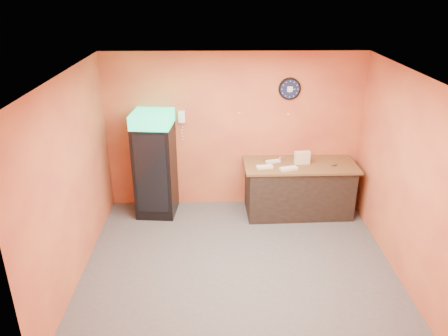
{
  "coord_description": "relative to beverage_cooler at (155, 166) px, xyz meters",
  "views": [
    {
      "loc": [
        -0.32,
        -5.33,
        3.87
      ],
      "look_at": [
        -0.2,
        0.6,
        1.31
      ],
      "focal_mm": 35.0,
      "sensor_mm": 36.0,
      "label": 1
    }
  ],
  "objects": [
    {
      "name": "left_wall",
      "position": [
        -0.88,
        -1.61,
        0.49
      ],
      "size": [
        0.02,
        4.0,
        2.8
      ],
      "primitive_type": "cube",
      "color": "orange",
      "rests_on": "floor"
    },
    {
      "name": "prep_counter",
      "position": [
        2.51,
        -0.01,
        -0.46
      ],
      "size": [
        1.85,
        0.88,
        0.91
      ],
      "primitive_type": "cube",
      "rotation": [
        0.0,
        0.0,
        0.04
      ],
      "color": "black",
      "rests_on": "floor"
    },
    {
      "name": "ceiling",
      "position": [
        1.37,
        -1.61,
        1.89
      ],
      "size": [
        4.5,
        4.0,
        0.02
      ],
      "primitive_type": "cube",
      "color": "white",
      "rests_on": "back_wall"
    },
    {
      "name": "wall_clock",
      "position": [
        2.31,
        0.36,
        1.26
      ],
      "size": [
        0.38,
        0.06,
        0.38
      ],
      "color": "black",
      "rests_on": "back_wall"
    },
    {
      "name": "kitchen_tool",
      "position": [
        2.19,
        0.13,
        0.07
      ],
      "size": [
        0.07,
        0.07,
        0.07
      ],
      "primitive_type": "cylinder",
      "color": "silver",
      "rests_on": "butcher_paper"
    },
    {
      "name": "sub_roll_stack",
      "position": [
        2.54,
        -0.02,
        0.15
      ],
      "size": [
        0.28,
        0.13,
        0.22
      ],
      "rotation": [
        0.0,
        0.0,
        0.13
      ],
      "color": "beige",
      "rests_on": "butcher_paper"
    },
    {
      "name": "beverage_cooler",
      "position": [
        0.0,
        0.0,
        0.0
      ],
      "size": [
        0.71,
        0.72,
        1.87
      ],
      "rotation": [
        0.0,
        0.0,
        -0.09
      ],
      "color": "black",
      "rests_on": "floor"
    },
    {
      "name": "back_wall",
      "position": [
        1.37,
        0.39,
        0.49
      ],
      "size": [
        4.5,
        0.02,
        2.8
      ],
      "primitive_type": "cube",
      "color": "orange",
      "rests_on": "floor"
    },
    {
      "name": "wall_phone",
      "position": [
        0.46,
        0.34,
        0.78
      ],
      "size": [
        0.11,
        0.1,
        0.21
      ],
      "color": "white",
      "rests_on": "back_wall"
    },
    {
      "name": "butcher_paper",
      "position": [
        2.51,
        -0.01,
        0.02
      ],
      "size": [
        1.95,
        0.91,
        0.04
      ],
      "primitive_type": "cube",
      "rotation": [
        0.0,
        0.0,
        0.02
      ],
      "color": "brown",
      "rests_on": "prep_counter"
    },
    {
      "name": "wrapped_sandwich_right",
      "position": [
        2.04,
        0.05,
        0.05
      ],
      "size": [
        0.27,
        0.17,
        0.04
      ],
      "primitive_type": "cube",
      "rotation": [
        0.0,
        0.0,
        0.31
      ],
      "color": "silver",
      "rests_on": "butcher_paper"
    },
    {
      "name": "right_wall",
      "position": [
        3.62,
        -1.61,
        0.49
      ],
      "size": [
        0.02,
        4.0,
        2.8
      ],
      "primitive_type": "cube",
      "color": "orange",
      "rests_on": "floor"
    },
    {
      "name": "floor",
      "position": [
        1.37,
        -1.61,
        -0.91
      ],
      "size": [
        4.5,
        4.5,
        0.0
      ],
      "primitive_type": "plane",
      "color": "#47474C",
      "rests_on": "ground"
    },
    {
      "name": "wrapped_sandwich_mid",
      "position": [
        2.27,
        -0.27,
        0.06
      ],
      "size": [
        0.31,
        0.19,
        0.04
      ],
      "primitive_type": "cube",
      "rotation": [
        0.0,
        0.0,
        0.29
      ],
      "color": "silver",
      "rests_on": "butcher_paper"
    },
    {
      "name": "wrapped_sandwich_left",
      "position": [
        1.87,
        -0.19,
        0.06
      ],
      "size": [
        0.29,
        0.15,
        0.04
      ],
      "primitive_type": "cube",
      "rotation": [
        0.0,
        0.0,
        0.17
      ],
      "color": "silver",
      "rests_on": "butcher_paper"
    }
  ]
}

